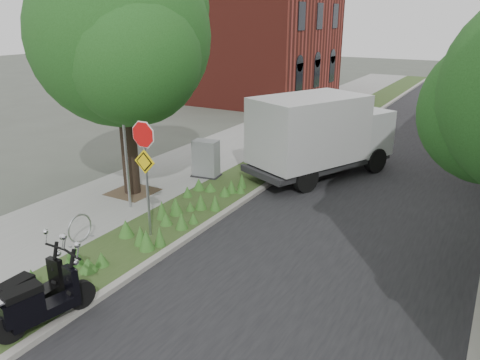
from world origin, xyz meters
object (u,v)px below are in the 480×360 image
(scooter_near, at_px, (27,297))
(utility_cabinet, at_px, (206,159))
(sign_assembly, at_px, (145,156))
(box_truck, at_px, (320,132))
(scooter_far, at_px, (35,308))

(scooter_near, relative_size, utility_cabinet, 1.41)
(sign_assembly, bearing_deg, scooter_near, -85.70)
(sign_assembly, bearing_deg, box_truck, 74.58)
(scooter_near, bearing_deg, scooter_far, -20.40)
(scooter_far, xyz_separation_m, utility_cabinet, (-2.15, 8.92, 0.18))
(scooter_far, distance_m, box_truck, 11.41)
(scooter_near, height_order, scooter_far, scooter_far)
(sign_assembly, height_order, box_truck, sign_assembly)
(sign_assembly, distance_m, box_truck, 7.47)
(scooter_near, xyz_separation_m, scooter_far, (0.46, -0.17, 0.03))
(sign_assembly, relative_size, scooter_near, 1.72)
(scooter_near, distance_m, utility_cabinet, 8.92)
(sign_assembly, xyz_separation_m, box_truck, (1.98, 7.18, -0.66))
(sign_assembly, height_order, scooter_near, sign_assembly)
(box_truck, xyz_separation_m, utility_cabinet, (-3.38, -2.37, -0.92))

